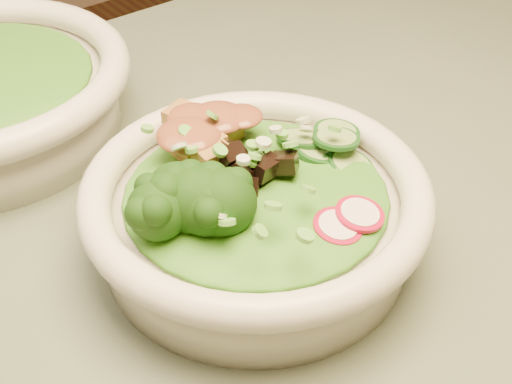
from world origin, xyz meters
TOP-DOWN VIEW (x-y plane):
  - dining_table at (0.00, 0.00)m, footprint 1.20×0.80m
  - salad_bowl at (0.03, -0.02)m, footprint 0.26×0.26m
  - lettuce_bed at (0.03, -0.02)m, footprint 0.19×0.19m
  - broccoli_florets at (-0.03, -0.03)m, footprint 0.08×0.07m
  - radish_slices at (0.03, -0.08)m, footprint 0.11×0.04m
  - cucumber_slices at (0.09, -0.02)m, footprint 0.07×0.07m
  - mushroom_heap at (0.03, -0.01)m, footprint 0.07×0.07m
  - tofu_cubes at (0.02, 0.04)m, footprint 0.09×0.06m
  - peanut_sauce at (0.02, 0.04)m, footprint 0.07×0.05m
  - scallion_garnish at (0.03, -0.02)m, footprint 0.18×0.18m

SIDE VIEW (x-z plane):
  - dining_table at x=0.00m, z-range 0.26..1.01m
  - salad_bowl at x=0.03m, z-range 0.75..0.82m
  - lettuce_bed at x=0.03m, z-range 0.80..0.82m
  - radish_slices at x=0.03m, z-range 0.80..0.82m
  - cucumber_slices at x=0.09m, z-range 0.80..0.84m
  - tofu_cubes at x=0.02m, z-range 0.80..0.84m
  - mushroom_heap at x=0.03m, z-range 0.80..0.84m
  - broccoli_florets at x=-0.03m, z-range 0.80..0.84m
  - scallion_garnish at x=0.03m, z-range 0.82..0.84m
  - peanut_sauce at x=0.02m, z-range 0.82..0.84m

